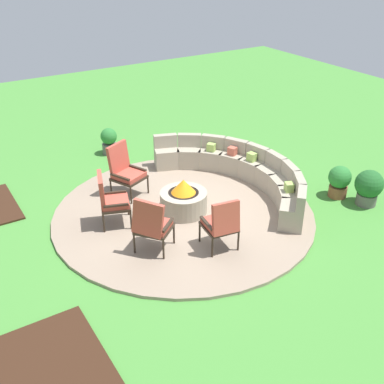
# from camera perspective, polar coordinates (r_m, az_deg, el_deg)

# --- Properties ---
(ground_plane) EXTENTS (24.00, 24.00, 0.00)m
(ground_plane) POSITION_cam_1_polar(r_m,az_deg,el_deg) (9.61, -1.01, -2.66)
(ground_plane) COLOR #478C38
(patio_circle) EXTENTS (5.25, 5.25, 0.06)m
(patio_circle) POSITION_cam_1_polar(r_m,az_deg,el_deg) (9.60, -1.01, -2.50)
(patio_circle) COLOR gray
(patio_circle) RESTS_ON ground_plane
(mulch_bed_right) EXTENTS (1.71, 1.57, 0.04)m
(mulch_bed_right) POSITION_cam_1_polar(r_m,az_deg,el_deg) (6.87, -17.44, -19.50)
(mulch_bed_right) COLOR #382114
(mulch_bed_right) RESTS_ON ground_plane
(fire_pit) EXTENTS (0.95, 0.95, 0.72)m
(fire_pit) POSITION_cam_1_polar(r_m,az_deg,el_deg) (9.44, -1.03, -0.90)
(fire_pit) COLOR #9E937F
(fire_pit) RESTS_ON patio_circle
(curved_stone_bench) EXTENTS (4.21, 1.97, 0.77)m
(curved_stone_bench) POSITION_cam_1_polar(r_m,az_deg,el_deg) (10.54, 5.90, 2.46)
(curved_stone_bench) COLOR #9E937F
(curved_stone_bench) RESTS_ON patio_circle
(lounge_chair_front_left) EXTENTS (0.80, 0.79, 1.14)m
(lounge_chair_front_left) POSITION_cam_1_polar(r_m,az_deg,el_deg) (10.08, -8.11, 2.67)
(lounge_chair_front_left) COLOR #2D2319
(lounge_chair_front_left) RESTS_ON patio_circle
(lounge_chair_front_right) EXTENTS (0.72, 0.71, 1.08)m
(lounge_chair_front_right) POSITION_cam_1_polar(r_m,az_deg,el_deg) (9.04, -9.85, -0.79)
(lounge_chair_front_right) COLOR #2D2319
(lounge_chair_front_right) RESTS_ON patio_circle
(lounge_chair_back_left) EXTENTS (0.79, 0.80, 1.08)m
(lounge_chair_back_left) POSITION_cam_1_polar(r_m,az_deg,el_deg) (8.17, -4.90, -3.87)
(lounge_chair_back_left) COLOR #2D2319
(lounge_chair_back_left) RESTS_ON patio_circle
(lounge_chair_back_right) EXTENTS (0.66, 0.62, 1.01)m
(lounge_chair_back_right) POSITION_cam_1_polar(r_m,az_deg,el_deg) (8.23, 3.57, -3.71)
(lounge_chair_back_right) COLOR #2D2319
(lounge_chair_back_right) RESTS_ON patio_circle
(potted_plant_0) EXTENTS (0.58, 0.58, 0.77)m
(potted_plant_0) POSITION_cam_1_polar(r_m,az_deg,el_deg) (10.42, 20.56, 0.62)
(potted_plant_0) COLOR #605B56
(potted_plant_0) RESTS_ON ground_plane
(potted_plant_1) EXTENTS (0.42, 0.42, 0.69)m
(potted_plant_1) POSITION_cam_1_polar(r_m,az_deg,el_deg) (12.34, -9.98, 6.18)
(potted_plant_1) COLOR #605B56
(potted_plant_1) RESTS_ON ground_plane
(potted_plant_2) EXTENTS (0.48, 0.48, 0.71)m
(potted_plant_2) POSITION_cam_1_polar(r_m,az_deg,el_deg) (10.56, 17.36, 1.32)
(potted_plant_2) COLOR brown
(potted_plant_2) RESTS_ON ground_plane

